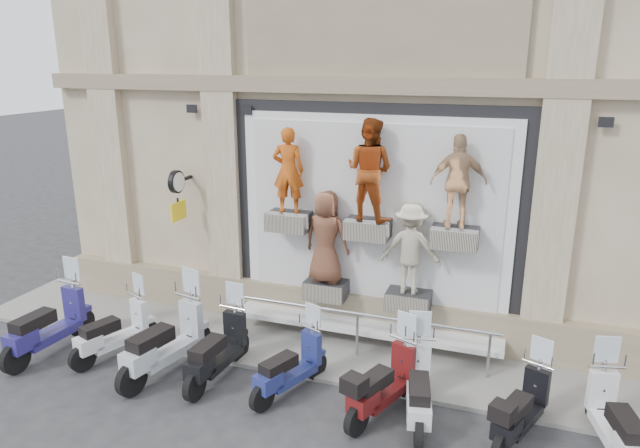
# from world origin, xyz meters

# --- Properties ---
(ground) EXTENTS (90.00, 90.00, 0.00)m
(ground) POSITION_xyz_m (0.00, 0.00, 0.00)
(ground) COLOR #2A2A2D
(ground) RESTS_ON ground
(sidewalk) EXTENTS (16.00, 2.20, 0.08)m
(sidewalk) POSITION_xyz_m (0.00, 2.10, 0.04)
(sidewalk) COLOR gray
(sidewalk) RESTS_ON ground
(building) EXTENTS (14.00, 8.60, 12.00)m
(building) POSITION_xyz_m (0.00, 7.00, 6.00)
(building) COLOR beige
(building) RESTS_ON ground
(shop_vitrine) EXTENTS (5.60, 0.89, 4.30)m
(shop_vitrine) POSITION_xyz_m (0.06, 2.74, 2.42)
(shop_vitrine) COLOR black
(shop_vitrine) RESTS_ON ground
(guard_rail) EXTENTS (5.06, 0.10, 0.93)m
(guard_rail) POSITION_xyz_m (0.00, 2.00, 0.47)
(guard_rail) COLOR #9EA0A5
(guard_rail) RESTS_ON ground
(clock_sign_bracket) EXTENTS (0.10, 0.80, 1.02)m
(clock_sign_bracket) POSITION_xyz_m (-3.90, 2.47, 2.80)
(clock_sign_bracket) COLOR black
(clock_sign_bracket) RESTS_ON ground
(scooter_a) EXTENTS (0.76, 2.11, 1.68)m
(scooter_a) POSITION_xyz_m (-5.43, 0.30, 0.84)
(scooter_a) COLOR navy
(scooter_a) RESTS_ON ground
(scooter_b) EXTENTS (1.09, 1.86, 1.45)m
(scooter_b) POSITION_xyz_m (-4.21, 0.60, 0.73)
(scooter_b) COLOR silver
(scooter_b) RESTS_ON ground
(scooter_c) EXTENTS (1.05, 2.21, 1.73)m
(scooter_c) POSITION_xyz_m (-2.98, 0.40, 0.87)
(scooter_c) COLOR #A9AFB7
(scooter_c) RESTS_ON ground
(scooter_d) EXTENTS (0.68, 1.93, 1.54)m
(scooter_d) POSITION_xyz_m (-2.05, 0.55, 0.77)
(scooter_d) COLOR black
(scooter_d) RESTS_ON ground
(scooter_e) EXTENTS (1.11, 1.79, 1.40)m
(scooter_e) POSITION_xyz_m (-0.72, 0.54, 0.70)
(scooter_e) COLOR navy
(scooter_e) RESTS_ON ground
(scooter_f) EXTENTS (1.16, 1.90, 1.49)m
(scooter_f) POSITION_xyz_m (0.84, 0.50, 0.75)
(scooter_f) COLOR #530E0E
(scooter_f) RESTS_ON ground
(scooter_g) EXTENTS (0.91, 1.95, 1.53)m
(scooter_g) POSITION_xyz_m (1.37, 0.52, 0.76)
(scooter_g) COLOR silver
(scooter_g) RESTS_ON ground
(scooter_h) EXTENTS (1.10, 1.78, 1.40)m
(scooter_h) POSITION_xyz_m (2.84, 0.56, 0.70)
(scooter_h) COLOR black
(scooter_h) RESTS_ON ground
(scooter_i) EXTENTS (0.98, 1.95, 1.52)m
(scooter_i) POSITION_xyz_m (4.06, 0.59, 0.76)
(scooter_i) COLOR silver
(scooter_i) RESTS_ON ground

